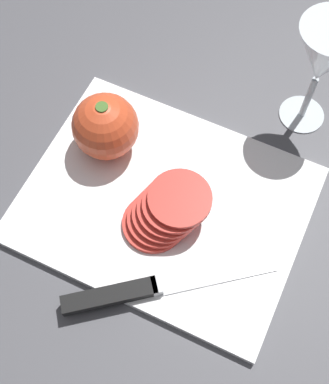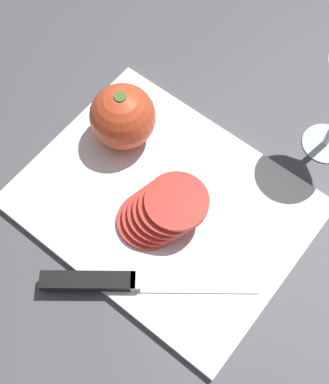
# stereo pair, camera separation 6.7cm
# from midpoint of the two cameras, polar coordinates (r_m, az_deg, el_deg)

# --- Properties ---
(ground_plane) EXTENTS (3.00, 3.00, 0.00)m
(ground_plane) POSITION_cam_midpoint_polar(r_m,az_deg,el_deg) (0.71, 1.29, -1.24)
(ground_plane) COLOR #4C4C51
(cutting_board) EXTENTS (0.36, 0.28, 0.01)m
(cutting_board) POSITION_cam_midpoint_polar(r_m,az_deg,el_deg) (0.70, 2.72, -1.56)
(cutting_board) COLOR white
(cutting_board) RESTS_ON ground_plane
(whole_tomato) EXTENTS (0.09, 0.09, 0.09)m
(whole_tomato) POSITION_cam_midpoint_polar(r_m,az_deg,el_deg) (0.71, -1.79, 7.78)
(whole_tomato) COLOR #DB4C28
(whole_tomato) RESTS_ON cutting_board
(knife) EXTENTS (0.22, 0.18, 0.01)m
(knife) POSITION_cam_midpoint_polar(r_m,az_deg,el_deg) (0.65, -2.97, -9.82)
(knife) COLOR silver
(knife) RESTS_ON cutting_board
(tomato_slice_stack_near) EXTENTS (0.10, 0.11, 0.05)m
(tomato_slice_stack_near) POSITION_cam_midpoint_polar(r_m,az_deg,el_deg) (0.66, 2.58, -2.38)
(tomato_slice_stack_near) COLOR red
(tomato_slice_stack_near) RESTS_ON cutting_board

